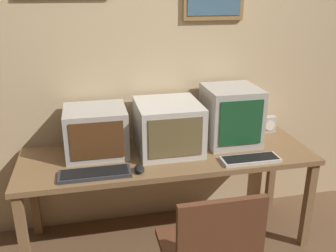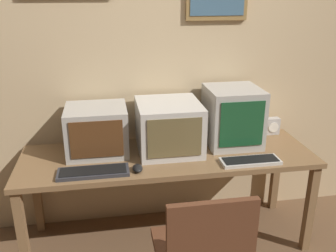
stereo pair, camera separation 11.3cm
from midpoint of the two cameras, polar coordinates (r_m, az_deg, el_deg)
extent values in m
cube|color=#D1B284|center=(2.77, -2.91, 10.29)|extent=(8.00, 0.05, 2.60)
cube|color=olive|center=(2.60, -1.25, -4.69)|extent=(2.01, 0.65, 0.04)
cube|color=olive|center=(2.56, -22.36, -16.08)|extent=(0.06, 0.06, 0.67)
cube|color=olive|center=(2.87, 19.47, -11.30)|extent=(0.06, 0.06, 0.67)
cube|color=olive|center=(3.01, -20.77, -9.92)|extent=(0.06, 0.06, 0.67)
cube|color=olive|center=(3.29, 14.56, -6.54)|extent=(0.06, 0.06, 0.67)
cube|color=#B7B2A8|center=(2.61, -12.12, -0.79)|extent=(0.41, 0.37, 0.33)
cube|color=#563319|center=(2.43, -12.05, -2.23)|extent=(0.34, 0.01, 0.25)
cube|color=beige|center=(2.61, -1.23, -0.08)|extent=(0.43, 0.45, 0.34)
cube|color=brown|center=(2.39, -0.15, -1.84)|extent=(0.35, 0.01, 0.26)
cube|color=#B7B2A8|center=(2.75, 8.36, 1.63)|extent=(0.37, 0.38, 0.42)
cube|color=#194C28|center=(2.58, 9.88, 0.42)|extent=(0.31, 0.01, 0.32)
cube|color=#333338|center=(2.37, -12.41, -7.14)|extent=(0.44, 0.16, 0.02)
cube|color=black|center=(2.36, -12.43, -6.86)|extent=(0.40, 0.13, 0.00)
cube|color=beige|center=(2.54, 11.20, -5.04)|extent=(0.39, 0.14, 0.02)
cube|color=black|center=(2.54, 11.22, -4.77)|extent=(0.36, 0.11, 0.00)
ellipsoid|color=black|center=(2.36, -5.76, -6.54)|extent=(0.06, 0.10, 0.04)
cube|color=#B7B2AD|center=(3.05, 13.98, 0.26)|extent=(0.11, 0.06, 0.13)
cylinder|color=white|center=(3.02, 14.26, 0.04)|extent=(0.08, 0.00, 0.08)
cube|color=brown|center=(2.12, 4.12, -18.46)|extent=(0.46, 0.46, 0.04)
cube|color=brown|center=(1.82, 6.28, -16.90)|extent=(0.43, 0.04, 0.42)
camera|label=1|loc=(0.06, -91.29, -0.48)|focal=40.00mm
camera|label=2|loc=(0.06, 88.71, 0.48)|focal=40.00mm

